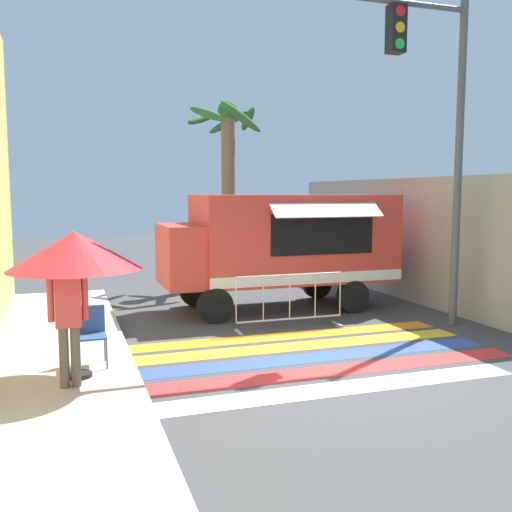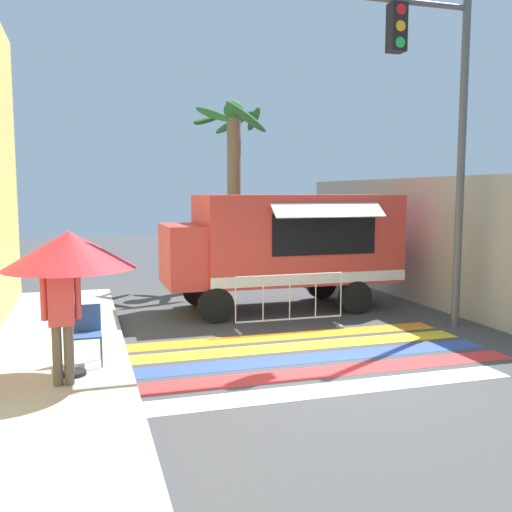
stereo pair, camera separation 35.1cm
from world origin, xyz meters
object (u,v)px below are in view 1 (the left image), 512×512
vendor_person (68,313)px  palm_tree (227,165)px  traffic_signal_pole (424,100)px  patio_umbrella (75,251)px  barricade_front (290,301)px  folding_chair (90,330)px  food_truck (277,242)px

vendor_person → palm_tree: 9.97m
traffic_signal_pole → patio_umbrella: 7.39m
barricade_front → vendor_person: bearing=-147.8°
patio_umbrella → vendor_person: (-0.12, -0.40, -0.80)m
traffic_signal_pole → folding_chair: traffic_signal_pole is taller
traffic_signal_pole → barricade_front: 4.84m
vendor_person → palm_tree: bearing=58.0°
patio_umbrella → palm_tree: palm_tree is taller
folding_chair → barricade_front: size_ratio=0.39×
traffic_signal_pole → patio_umbrella: size_ratio=3.22×
barricade_front → food_truck: bearing=77.0°
food_truck → vendor_person: (-4.78, -4.69, -0.46)m
traffic_signal_pole → palm_tree: bearing=108.7°
patio_umbrella → folding_chair: 1.43m
food_truck → barricade_front: 2.28m
vendor_person → food_truck: bearing=41.1°
patio_umbrella → palm_tree: size_ratio=0.38×
traffic_signal_pole → vendor_person: 7.91m
patio_umbrella → folding_chair: size_ratio=2.34×
patio_umbrella → folding_chair: bearing=72.0°
food_truck → traffic_signal_pole: traffic_signal_pole is taller
palm_tree → vendor_person: bearing=-118.6°
patio_umbrella → barricade_front: (4.21, 2.32, -1.40)m
traffic_signal_pole → vendor_person: size_ratio=3.80×
patio_umbrella → palm_tree: bearing=60.8°
palm_tree → food_truck: bearing=-87.8°
traffic_signal_pole → patio_umbrella: bearing=-167.2°
folding_chair → patio_umbrella: bearing=-129.7°
traffic_signal_pole → vendor_person: bearing=-164.3°
folding_chair → palm_tree: 9.13m
folding_chair → barricade_front: 4.37m
patio_umbrella → vendor_person: 0.91m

